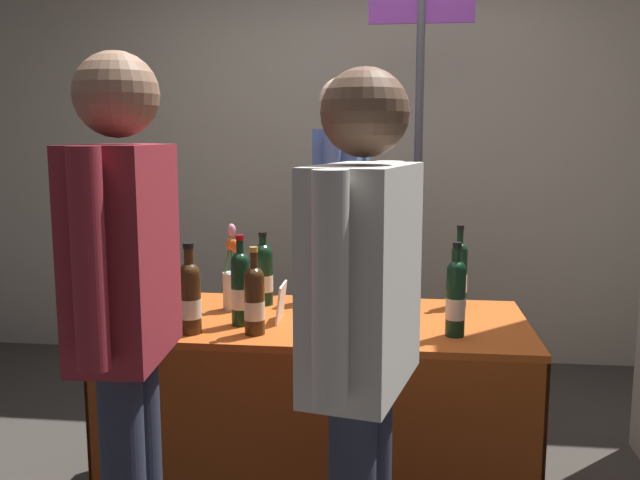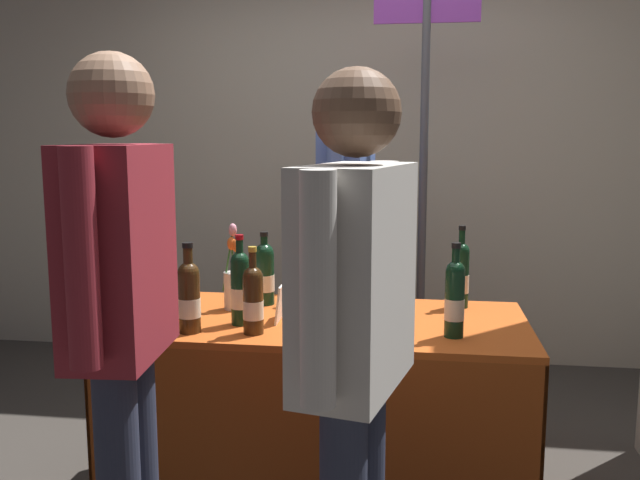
% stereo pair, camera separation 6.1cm
% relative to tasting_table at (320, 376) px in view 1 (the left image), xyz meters
% --- Properties ---
extents(back_partition, '(6.32, 0.12, 3.20)m').
position_rel_tasting_table_xyz_m(back_partition, '(0.00, 1.87, 1.08)').
color(back_partition, '#B2A893').
rests_on(back_partition, ground_plane).
extents(tasting_table, '(1.55, 0.73, 0.74)m').
position_rel_tasting_table_xyz_m(tasting_table, '(0.00, 0.00, 0.00)').
color(tasting_table, '#B74C19').
rests_on(tasting_table, ground_plane).
extents(featured_wine_bottle, '(0.07, 0.07, 0.33)m').
position_rel_tasting_table_xyz_m(featured_wine_bottle, '(-0.28, -0.12, 0.37)').
color(featured_wine_bottle, black).
rests_on(featured_wine_bottle, tasting_table).
extents(display_bottle_0, '(0.07, 0.07, 0.33)m').
position_rel_tasting_table_xyz_m(display_bottle_0, '(0.53, 0.25, 0.37)').
color(display_bottle_0, black).
rests_on(display_bottle_0, tasting_table).
extents(display_bottle_1, '(0.08, 0.08, 0.33)m').
position_rel_tasting_table_xyz_m(display_bottle_1, '(-0.07, 0.25, 0.37)').
color(display_bottle_1, '#192333').
rests_on(display_bottle_1, tasting_table).
extents(display_bottle_2, '(0.08, 0.08, 0.35)m').
position_rel_tasting_table_xyz_m(display_bottle_2, '(0.12, -0.12, 0.37)').
color(display_bottle_2, black).
rests_on(display_bottle_2, tasting_table).
extents(display_bottle_3, '(0.08, 0.08, 0.30)m').
position_rel_tasting_table_xyz_m(display_bottle_3, '(-0.26, 0.19, 0.36)').
color(display_bottle_3, black).
rests_on(display_bottle_3, tasting_table).
extents(display_bottle_4, '(0.08, 0.08, 0.32)m').
position_rel_tasting_table_xyz_m(display_bottle_4, '(-0.43, -0.25, 0.36)').
color(display_bottle_4, '#38230F').
rests_on(display_bottle_4, tasting_table).
extents(display_bottle_5, '(0.07, 0.07, 0.31)m').
position_rel_tasting_table_xyz_m(display_bottle_5, '(-0.20, -0.23, 0.35)').
color(display_bottle_5, '#38230F').
rests_on(display_bottle_5, tasting_table).
extents(display_bottle_6, '(0.07, 0.07, 0.33)m').
position_rel_tasting_table_xyz_m(display_bottle_6, '(0.49, -0.17, 0.37)').
color(display_bottle_6, black).
rests_on(display_bottle_6, tasting_table).
extents(display_bottle_7, '(0.07, 0.07, 0.32)m').
position_rel_tasting_table_xyz_m(display_bottle_7, '(0.16, -0.01, 0.36)').
color(display_bottle_7, black).
rests_on(display_bottle_7, tasting_table).
extents(wine_glass_near_vendor, '(0.07, 0.07, 0.14)m').
position_rel_tasting_table_xyz_m(wine_glass_near_vendor, '(-0.68, 0.23, 0.33)').
color(wine_glass_near_vendor, silver).
rests_on(wine_glass_near_vendor, tasting_table).
extents(flower_vase, '(0.09, 0.08, 0.34)m').
position_rel_tasting_table_xyz_m(flower_vase, '(-0.36, 0.09, 0.33)').
color(flower_vase, silver).
rests_on(flower_vase, tasting_table).
extents(brochure_stand, '(0.03, 0.15, 0.14)m').
position_rel_tasting_table_xyz_m(brochure_stand, '(-0.14, -0.05, 0.30)').
color(brochure_stand, silver).
rests_on(brochure_stand, tasting_table).
extents(vendor_presenter, '(0.25, 0.57, 1.71)m').
position_rel_tasting_table_xyz_m(vendor_presenter, '(0.01, 0.85, 0.51)').
color(vendor_presenter, '#2D3347').
rests_on(vendor_presenter, ground_plane).
extents(taster_foreground_right, '(0.30, 0.59, 1.59)m').
position_rel_tasting_table_xyz_m(taster_foreground_right, '(0.21, -0.82, 0.44)').
color(taster_foreground_right, '#2D3347').
rests_on(taster_foreground_right, ground_plane).
extents(taster_foreground_left, '(0.24, 0.56, 1.65)m').
position_rel_tasting_table_xyz_m(taster_foreground_left, '(-0.45, -0.75, 0.47)').
color(taster_foreground_left, '#2D3347').
rests_on(taster_foreground_left, ground_plane).
extents(booth_signpost, '(0.54, 0.04, 2.21)m').
position_rel_tasting_table_xyz_m(booth_signpost, '(0.38, 1.13, 0.86)').
color(booth_signpost, '#47474C').
rests_on(booth_signpost, ground_plane).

